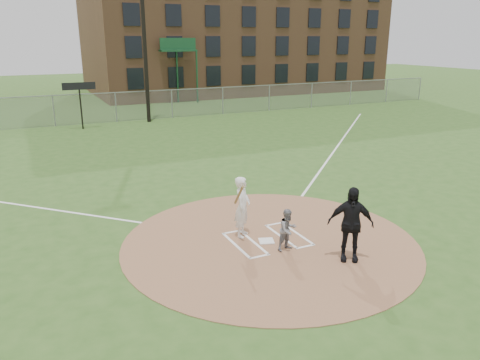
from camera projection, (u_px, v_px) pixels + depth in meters
name	position (u px, v px, depth m)	size (l,w,h in m)	color
ground	(270.00, 242.00, 13.40)	(140.00, 140.00, 0.00)	#2E511C
dirt_circle	(270.00, 241.00, 13.39)	(8.40, 8.40, 0.02)	#966747
home_plate	(266.00, 241.00, 13.36)	(0.42, 0.42, 0.03)	silver
foul_line_first	(337.00, 147.00, 24.85)	(0.10, 24.00, 0.01)	white
catcher	(288.00, 230.00, 12.69)	(0.57, 0.44, 1.18)	gray
umpire	(350.00, 224.00, 12.01)	(1.17, 0.49, 2.00)	black
batters_boxes	(267.00, 239.00, 13.52)	(2.08, 1.88, 0.01)	white
batter_at_plate	(242.00, 207.00, 13.51)	(0.76, 1.09, 1.80)	white
outfield_fence	(116.00, 107.00, 32.12)	(56.08, 0.08, 2.03)	slate
brick_warehouse	(232.00, 19.00, 50.55)	(30.00, 17.17, 15.00)	brown
light_pole	(143.00, 21.00, 30.43)	(1.20, 0.30, 12.22)	black
scoreboard_sign	(79.00, 91.00, 29.14)	(2.00, 0.10, 2.93)	black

